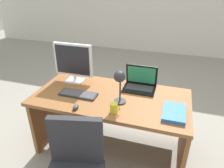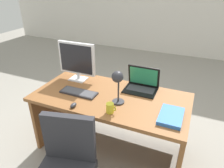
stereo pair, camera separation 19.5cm
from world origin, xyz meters
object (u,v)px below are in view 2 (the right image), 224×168
monitor (77,60)px  book (171,116)px  keyboard (79,92)px  coffee_mug (110,108)px  desk (112,110)px  laptop (142,82)px  desk_lamp (118,81)px  mouse (73,105)px

monitor → book: size_ratio=1.49×
keyboard → coffee_mug: 0.49m
desk → laptop: size_ratio=4.60×
desk_lamp → book: desk_lamp is taller
monitor → book: (1.16, -0.34, -0.24)m
desk → monitor: size_ratio=3.52×
monitor → laptop: (0.77, 0.09, -0.18)m
keyboard → desk_lamp: (0.45, -0.02, 0.24)m
coffee_mug → book: bearing=14.8°
keyboard → book: bearing=-2.9°
keyboard → monitor: bearing=122.4°
book → coffee_mug: bearing=-165.2°
book → coffee_mug: coffee_mug is taller
desk → book: bearing=-16.1°
monitor → mouse: monitor is taller
desk → laptop: 0.45m
mouse → laptop: bearing=51.5°
laptop → coffee_mug: size_ratio=3.57×
monitor → mouse: size_ratio=5.49×
book → coffee_mug: (-0.52, -0.14, 0.03)m
desk_lamp → coffee_mug: desk_lamp is taller
keyboard → coffee_mug: size_ratio=4.07×
keyboard → desk_lamp: desk_lamp is taller
mouse → desk_lamp: (0.36, 0.22, 0.23)m
desk_lamp → desk: bearing=127.4°
desk → mouse: bearing=-122.4°
desk_lamp → coffee_mug: size_ratio=3.55×
desk → keyboard: bearing=-157.8°
mouse → coffee_mug: coffee_mug is taller
mouse → book: mouse is taller
laptop → book: bearing=-47.7°
mouse → desk: bearing=57.6°
keyboard → mouse: bearing=-69.8°
desk_lamp → laptop: bearing=71.8°
mouse → book: 0.91m
desk → desk_lamp: desk_lamp is taller
mouse → desk_lamp: size_ratio=0.24×
desk → mouse: 0.50m
laptop → book: (0.39, -0.43, -0.06)m
book → mouse: bearing=-167.6°
desk → coffee_mug: bearing=-69.9°
laptop → book: 0.58m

